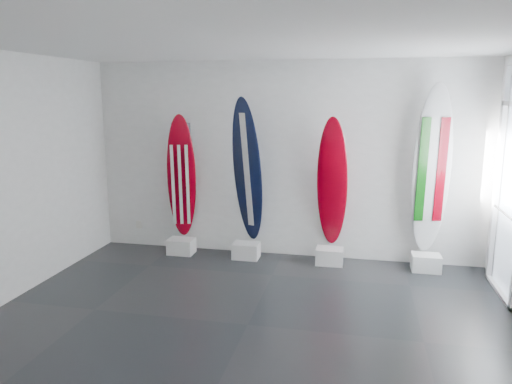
% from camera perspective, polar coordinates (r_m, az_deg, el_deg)
% --- Properties ---
extents(floor, '(6.00, 6.00, 0.00)m').
position_cam_1_polar(floor, '(5.54, -0.98, -15.33)').
color(floor, black).
rests_on(floor, ground).
extents(ceiling, '(6.00, 6.00, 0.00)m').
position_cam_1_polar(ceiling, '(4.98, -1.11, 17.28)').
color(ceiling, white).
rests_on(ceiling, wall_back).
extents(wall_back, '(6.00, 0.00, 6.00)m').
position_cam_1_polar(wall_back, '(7.47, 3.29, 3.72)').
color(wall_back, silver).
rests_on(wall_back, ground).
extents(wall_front, '(6.00, 0.00, 6.00)m').
position_cam_1_polar(wall_front, '(2.76, -13.02, -9.80)').
color(wall_front, silver).
rests_on(wall_front, ground).
extents(display_block_usa, '(0.40, 0.30, 0.24)m').
position_cam_1_polar(display_block_usa, '(7.87, -8.76, -6.31)').
color(display_block_usa, white).
rests_on(display_block_usa, floor).
extents(surfboard_usa, '(0.52, 0.44, 1.98)m').
position_cam_1_polar(surfboard_usa, '(7.70, -8.74, 1.75)').
color(surfboard_usa, maroon).
rests_on(surfboard_usa, display_block_usa).
extents(display_block_navy, '(0.40, 0.30, 0.24)m').
position_cam_1_polar(display_block_navy, '(7.57, -1.16, -6.89)').
color(display_block_navy, white).
rests_on(display_block_navy, floor).
extents(surfboard_navy, '(0.61, 0.54, 2.24)m').
position_cam_1_polar(surfboard_navy, '(7.38, -1.02, 2.49)').
color(surfboard_navy, black).
rests_on(surfboard_navy, display_block_navy).
extents(display_block_swiss, '(0.40, 0.30, 0.24)m').
position_cam_1_polar(display_block_swiss, '(7.40, 8.63, -7.46)').
color(display_block_swiss, white).
rests_on(display_block_swiss, floor).
extents(surfboard_swiss, '(0.47, 0.44, 1.97)m').
position_cam_1_polar(surfboard_swiss, '(7.22, 8.94, 1.06)').
color(surfboard_swiss, maroon).
rests_on(surfboard_swiss, display_block_swiss).
extents(display_block_italy, '(0.40, 0.30, 0.24)m').
position_cam_1_polar(display_block_italy, '(7.46, 19.33, -7.83)').
color(display_block_italy, white).
rests_on(display_block_italy, floor).
extents(surfboard_italy, '(0.58, 0.32, 2.43)m').
position_cam_1_polar(surfboard_italy, '(7.25, 19.91, 2.44)').
color(surfboard_italy, silver).
rests_on(surfboard_italy, display_block_italy).
extents(wall_outlet, '(0.09, 0.02, 0.13)m').
position_cam_1_polar(wall_outlet, '(8.40, -13.60, -3.74)').
color(wall_outlet, silver).
rests_on(wall_outlet, wall_back).
extents(glass_door, '(0.12, 1.16, 2.85)m').
position_cam_1_polar(glass_door, '(6.72, 27.83, 0.93)').
color(glass_door, white).
rests_on(glass_door, floor).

